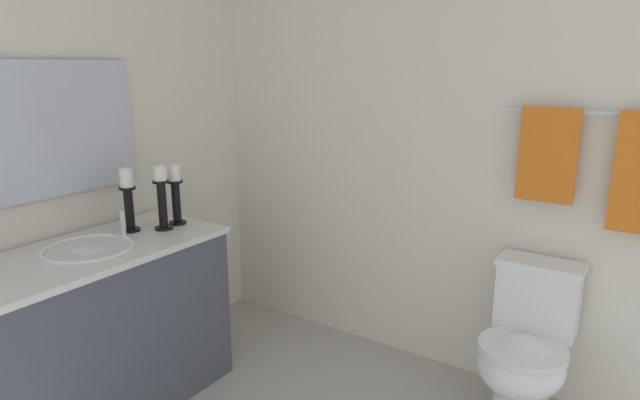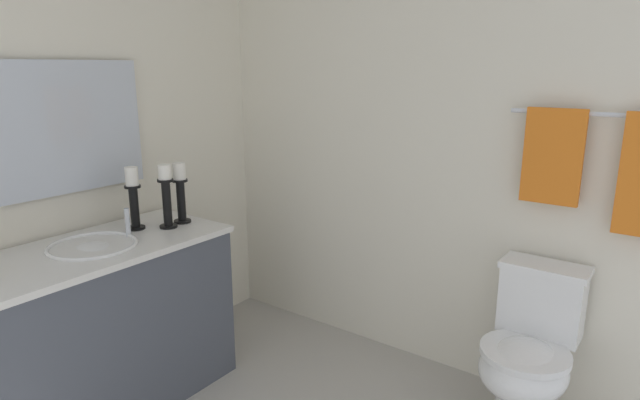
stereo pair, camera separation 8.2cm
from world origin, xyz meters
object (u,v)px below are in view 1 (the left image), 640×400
at_px(vanity_cabinet, 98,332).
at_px(mirror, 40,131).
at_px(toilet, 526,349).
at_px(candle_holder_short, 162,196).
at_px(towel_bar, 604,114).
at_px(sink_basin, 89,257).
at_px(towel_near_vanity, 547,155).
at_px(candle_holder_mid, 128,198).
at_px(candle_holder_tall, 176,192).

bearing_deg(vanity_cabinet, mirror, 179.99).
bearing_deg(toilet, candle_holder_short, -158.13).
bearing_deg(candle_holder_short, towel_bar, 25.90).
height_order(sink_basin, towel_bar, towel_bar).
height_order(sink_basin, towel_near_vanity, towel_near_vanity).
xyz_separation_m(candle_holder_short, towel_near_vanity, (1.62, 0.87, 0.24)).
xyz_separation_m(candle_holder_short, towel_bar, (1.82, 0.89, 0.43)).
bearing_deg(mirror, candle_holder_mid, 53.58).
bearing_deg(candle_holder_tall, sink_basin, -92.91).
xyz_separation_m(candle_holder_tall, candle_holder_mid, (-0.10, -0.22, 0.00)).
relative_size(candle_holder_short, toilet, 0.44).
distance_m(sink_basin, toilet, 2.04).
height_order(candle_holder_mid, toilet, candle_holder_mid).
bearing_deg(sink_basin, candle_holder_short, 84.19).
height_order(vanity_cabinet, towel_bar, towel_bar).
height_order(vanity_cabinet, towel_near_vanity, towel_near_vanity).
relative_size(candle_holder_tall, candle_holder_mid, 1.00).
bearing_deg(towel_near_vanity, sink_basin, -142.74).
bearing_deg(vanity_cabinet, towel_bar, 34.53).
xyz_separation_m(sink_basin, candle_holder_mid, (-0.07, 0.28, 0.21)).
distance_m(candle_holder_mid, towel_bar, 2.22).
xyz_separation_m(vanity_cabinet, candle_holder_tall, (0.03, 0.50, 0.58)).
relative_size(candle_holder_mid, towel_bar, 0.39).
bearing_deg(candle_holder_mid, toilet, 23.78).
relative_size(mirror, candle_holder_tall, 3.06).
bearing_deg(candle_holder_mid, towel_bar, 27.32).
xyz_separation_m(mirror, candle_holder_short, (0.32, 0.40, -0.34)).
height_order(vanity_cabinet, mirror, mirror).
distance_m(vanity_cabinet, towel_bar, 2.48).
bearing_deg(toilet, towel_bar, 52.42).
height_order(candle_holder_short, candle_holder_mid, candle_holder_short).
distance_m(candle_holder_tall, toilet, 1.87).
bearing_deg(towel_near_vanity, towel_bar, 5.06).
bearing_deg(candle_holder_mid, candle_holder_tall, 65.93).
relative_size(mirror, candle_holder_mid, 3.06).
distance_m(candle_holder_mid, toilet, 2.03).
distance_m(candle_holder_short, towel_near_vanity, 1.85).
bearing_deg(candle_holder_short, towel_near_vanity, 28.16).
height_order(towel_bar, towel_near_vanity, towel_near_vanity).
height_order(mirror, candle_holder_tall, mirror).
xyz_separation_m(mirror, towel_near_vanity, (1.94, 1.26, -0.11)).
bearing_deg(towel_bar, candle_holder_short, -154.10).
distance_m(candle_holder_mid, towel_near_vanity, 2.01).
bearing_deg(mirror, towel_near_vanity, 33.09).
bearing_deg(towel_bar, towel_near_vanity, -174.94).
distance_m(toilet, towel_bar, 1.10).
bearing_deg(mirror, candle_holder_tall, 58.55).
bearing_deg(towel_near_vanity, mirror, -146.91).
height_order(vanity_cabinet, candle_holder_tall, candle_holder_tall).
relative_size(vanity_cabinet, candle_holder_short, 3.79).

